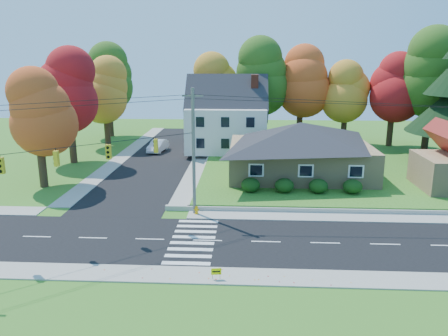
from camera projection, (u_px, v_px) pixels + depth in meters
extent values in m
plane|color=#3D7923|center=(207.00, 241.00, 29.92)|extent=(120.00, 120.00, 0.00)
cube|color=black|center=(207.00, 240.00, 29.92)|extent=(90.00, 8.00, 0.02)
cube|color=black|center=(163.00, 156.00, 55.50)|extent=(8.00, 44.00, 0.02)
cube|color=#9C9A90|center=(213.00, 215.00, 34.75)|extent=(90.00, 2.00, 0.08)
cube|color=#9C9A90|center=(200.00, 275.00, 25.08)|extent=(90.00, 2.00, 0.08)
cube|color=#3D7923|center=(338.00, 166.00, 49.51)|extent=(30.00, 30.00, 0.50)
cube|color=tan|center=(299.00, 159.00, 44.48)|extent=(14.00, 10.00, 3.20)
pyramid|color=#26262B|center=(301.00, 133.00, 43.81)|extent=(14.60, 10.60, 2.20)
cube|color=silver|center=(227.00, 128.00, 56.21)|extent=(10.00, 8.00, 5.60)
pyramid|color=#26262B|center=(227.00, 97.00, 55.22)|extent=(10.40, 8.40, 2.40)
cube|color=brown|center=(254.00, 113.00, 55.53)|extent=(0.90, 0.90, 9.60)
ellipsoid|color=#163A10|center=(251.00, 185.00, 38.97)|extent=(1.70, 1.70, 1.27)
ellipsoid|color=#163A10|center=(284.00, 185.00, 38.82)|extent=(1.70, 1.70, 1.27)
ellipsoid|color=#163A10|center=(318.00, 186.00, 38.66)|extent=(1.70, 1.70, 1.27)
ellipsoid|color=#163A10|center=(353.00, 186.00, 38.51)|extent=(1.70, 1.70, 1.27)
cylinder|color=#666059|center=(194.00, 153.00, 33.80)|extent=(0.26, 0.26, 10.00)
cube|color=#666059|center=(193.00, 96.00, 32.72)|extent=(1.60, 0.12, 0.12)
cube|color=gold|center=(1.00, 166.00, 25.98)|extent=(0.34, 0.26, 1.00)
cube|color=gold|center=(56.00, 158.00, 27.79)|extent=(0.26, 0.34, 1.00)
cube|color=gold|center=(109.00, 152.00, 29.73)|extent=(0.34, 0.26, 1.00)
cube|color=gold|center=(156.00, 146.00, 31.76)|extent=(0.26, 0.34, 1.00)
cylinder|color=black|center=(86.00, 145.00, 28.71)|extent=(13.02, 10.43, 0.04)
cylinder|color=#3F2A19|center=(215.00, 122.00, 62.14)|extent=(0.80, 0.80, 5.40)
sphere|color=#C78326|center=(215.00, 95.00, 61.18)|extent=(6.72, 6.72, 6.72)
sphere|color=#C78326|center=(214.00, 83.00, 60.77)|extent=(5.91, 5.91, 5.91)
sphere|color=#C78326|center=(214.00, 70.00, 60.35)|extent=(5.11, 5.11, 5.11)
cylinder|color=#3F2A19|center=(257.00, 121.00, 60.75)|extent=(0.86, 0.86, 6.30)
sphere|color=#335D19|center=(258.00, 87.00, 59.63)|extent=(7.84, 7.84, 7.84)
sphere|color=#335D19|center=(258.00, 73.00, 59.15)|extent=(6.90, 6.90, 6.90)
sphere|color=#335D19|center=(258.00, 58.00, 58.67)|extent=(5.96, 5.96, 5.96)
cylinder|color=#3F2A19|center=(300.00, 121.00, 61.47)|extent=(0.83, 0.83, 5.85)
sphere|color=#D34B1D|center=(301.00, 91.00, 60.43)|extent=(7.28, 7.28, 7.28)
sphere|color=#D34B1D|center=(301.00, 78.00, 59.98)|extent=(6.41, 6.41, 6.41)
sphere|color=#D34B1D|center=(302.00, 64.00, 59.53)|extent=(5.53, 5.53, 5.53)
cylinder|color=#3F2A19|center=(344.00, 126.00, 60.30)|extent=(0.77, 0.77, 4.95)
sphere|color=#C78326|center=(346.00, 100.00, 59.42)|extent=(6.16, 6.16, 6.16)
sphere|color=#C78326|center=(346.00, 89.00, 59.04)|extent=(5.42, 5.42, 5.42)
sphere|color=#C78326|center=(347.00, 77.00, 58.66)|extent=(4.68, 4.68, 4.68)
cylinder|color=#3F2A19|center=(390.00, 126.00, 58.97)|extent=(0.80, 0.80, 5.40)
sphere|color=#A31518|center=(393.00, 97.00, 58.01)|extent=(6.72, 6.72, 6.72)
sphere|color=#A31518|center=(394.00, 84.00, 57.59)|extent=(5.91, 5.91, 5.91)
sphere|color=#A31518|center=(396.00, 71.00, 57.18)|extent=(5.11, 5.11, 5.11)
cylinder|color=#3F2A19|center=(427.00, 123.00, 56.66)|extent=(0.89, 0.89, 6.75)
sphere|color=#335D19|center=(432.00, 85.00, 55.46)|extent=(8.40, 8.40, 8.40)
sphere|color=#335D19|center=(433.00, 68.00, 54.94)|extent=(7.39, 7.39, 7.39)
sphere|color=#335D19|center=(435.00, 51.00, 54.42)|extent=(6.38, 6.38, 6.38)
cylinder|color=#3F2A19|center=(42.00, 162.00, 41.80)|extent=(0.77, 0.77, 4.95)
sphere|color=#D34B1D|center=(38.00, 125.00, 40.92)|extent=(6.16, 6.16, 6.16)
sphere|color=#D34B1D|center=(36.00, 108.00, 40.54)|extent=(5.42, 5.42, 5.42)
sphere|color=#D34B1D|center=(34.00, 92.00, 40.16)|extent=(4.68, 4.68, 4.68)
cylinder|color=#3F2A19|center=(72.00, 138.00, 51.42)|extent=(0.83, 0.83, 5.85)
sphere|color=#A31518|center=(69.00, 102.00, 50.38)|extent=(7.28, 7.28, 7.28)
sphere|color=#A31518|center=(67.00, 86.00, 49.93)|extent=(6.41, 6.41, 6.41)
sphere|color=#A31518|center=(66.00, 70.00, 49.48)|extent=(5.53, 5.53, 5.53)
cylinder|color=#3F2A19|center=(107.00, 127.00, 61.10)|extent=(0.80, 0.80, 5.40)
sphere|color=#C78326|center=(105.00, 99.00, 60.14)|extent=(6.72, 6.72, 6.72)
sphere|color=#C78326|center=(104.00, 87.00, 59.73)|extent=(5.91, 5.91, 5.91)
sphere|color=#C78326|center=(103.00, 74.00, 59.31)|extent=(5.11, 5.11, 5.11)
cylinder|color=#3F2A19|center=(110.00, 116.00, 68.84)|extent=(0.86, 0.86, 6.30)
sphere|color=#335D19|center=(108.00, 87.00, 67.72)|extent=(7.84, 7.84, 7.84)
sphere|color=#335D19|center=(107.00, 74.00, 67.23)|extent=(6.90, 6.90, 6.90)
sphere|color=#335D19|center=(107.00, 61.00, 66.75)|extent=(5.96, 5.96, 5.96)
imported|color=silver|center=(158.00, 146.00, 57.90)|extent=(2.21, 4.80, 1.53)
cylinder|color=orange|center=(197.00, 214.00, 34.84)|extent=(0.34, 0.34, 0.09)
cylinder|color=orange|center=(197.00, 211.00, 34.77)|extent=(0.22, 0.22, 0.52)
sphere|color=orange|center=(197.00, 207.00, 34.70)|extent=(0.24, 0.24, 0.24)
cylinder|color=orange|center=(197.00, 210.00, 34.75)|extent=(0.43, 0.18, 0.11)
cylinder|color=black|center=(212.00, 276.00, 24.58)|extent=(0.02, 0.02, 0.49)
cylinder|color=black|center=(220.00, 276.00, 24.55)|extent=(0.02, 0.02, 0.49)
cube|color=#FEEB00|center=(216.00, 271.00, 24.49)|extent=(0.58, 0.11, 0.39)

